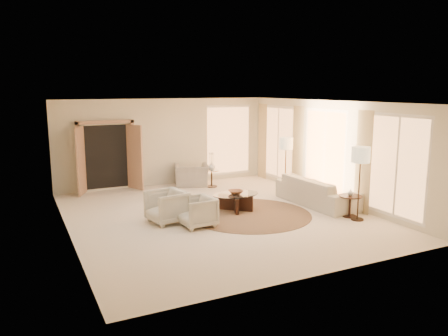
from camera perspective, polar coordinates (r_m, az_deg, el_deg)
name	(u,v)px	position (r m, az deg, el deg)	size (l,w,h in m)	color
room	(216,160)	(10.66, -1.00, 1.06)	(7.04, 8.04, 2.83)	#F0E2CC
windows_right	(326,152)	(12.58, 13.22, 1.99)	(0.10, 6.40, 2.40)	#F5A862
window_back_corner	(229,140)	(15.18, 0.60, 3.66)	(1.70, 0.10, 2.40)	#F5A862
curtains_right	(306,150)	(13.26, 10.60, 2.29)	(0.06, 5.20, 2.60)	tan
french_doors	(107,157)	(13.75, -15.01, 1.42)	(1.95, 0.66, 2.16)	tan
area_rug	(249,214)	(11.04, 3.30, -6.04)	(3.11, 3.11, 0.01)	#3E2A1C
sofa	(317,191)	(12.15, 12.04, -2.96)	(2.52, 0.99, 0.74)	beige
armchair_left	(167,205)	(10.38, -7.50, -4.82)	(0.82, 0.76, 0.84)	beige
armchair_right	(197,210)	(10.03, -3.54, -5.53)	(0.74, 0.69, 0.76)	beige
accent_chair	(191,171)	(14.16, -4.31, -0.46)	(1.08, 0.70, 0.94)	#9A968E
coffee_table	(236,200)	(11.29, 1.53, -4.21)	(1.46, 1.46, 0.45)	black
end_table	(350,202)	(11.19, 16.14, -4.31)	(0.57, 0.57, 0.53)	black
side_table	(212,177)	(14.00, -1.63, -1.15)	(0.47, 0.47, 0.54)	black
floor_lamp_near	(286,146)	(13.19, 8.11, 2.87)	(0.41, 0.41, 1.68)	black
floor_lamp_far	(361,158)	(10.73, 17.42, 1.24)	(0.43, 0.43, 1.77)	black
bowl	(236,192)	(11.24, 1.53, -3.16)	(0.37, 0.37, 0.09)	brown
end_vase	(351,193)	(11.13, 16.20, -3.10)	(0.15, 0.15, 0.16)	silver
side_vase	(212,166)	(13.93, -1.64, 0.23)	(0.25, 0.25, 0.26)	silver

